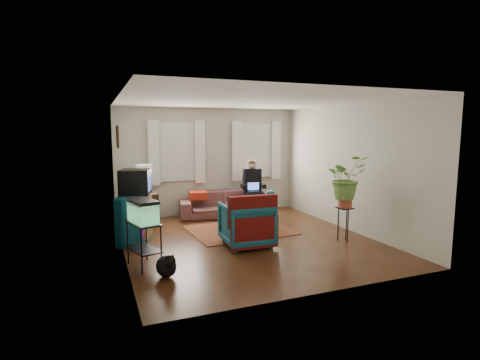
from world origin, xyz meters
name	(u,v)px	position (x,y,z in m)	size (l,w,h in m)	color
floor	(248,240)	(0.00, 0.00, 0.00)	(4.50, 5.00, 0.01)	#4F2B14
ceiling	(248,100)	(0.00, 0.00, 2.60)	(4.50, 5.00, 0.01)	white
wall_back	(209,162)	(0.00, 2.50, 1.30)	(4.50, 0.01, 2.60)	silver
wall_front	(326,193)	(0.00, -2.50, 1.30)	(4.50, 0.01, 2.60)	silver
wall_left	(121,177)	(-2.25, 0.00, 1.30)	(0.01, 5.00, 2.60)	silver
wall_right	(348,168)	(2.25, 0.00, 1.30)	(0.01, 5.00, 2.60)	silver
window_left	(177,152)	(-0.80, 2.48, 1.55)	(1.08, 0.04, 1.38)	white
window_right	(256,151)	(1.25, 2.48, 1.55)	(1.08, 0.04, 1.38)	white
curtains_left	(177,152)	(-0.80, 2.40, 1.55)	(1.36, 0.06, 1.50)	white
curtains_right	(257,151)	(1.25, 2.40, 1.55)	(1.36, 0.06, 1.50)	white
picture_frame	(118,137)	(-2.21, 0.85, 1.95)	(0.04, 0.32, 0.40)	#3D2616
area_rug	(240,230)	(0.11, 0.69, 0.01)	(2.00, 1.60, 0.01)	brown
sofa	(223,200)	(0.21, 2.05, 0.40)	(2.07, 0.82, 0.81)	brown
seated_person	(253,190)	(0.95, 1.93, 0.62)	(0.52, 0.64, 1.23)	black
side_table	(145,209)	(-1.65, 1.90, 0.35)	(0.48, 0.48, 0.70)	#372714
table_lamp	(144,180)	(-1.65, 1.90, 1.00)	(0.36, 0.36, 0.64)	white
dresser	(135,218)	(-1.99, 0.73, 0.44)	(0.49, 0.97, 0.87)	#125470
crt_tv	(135,182)	(-1.94, 0.82, 1.11)	(0.53, 0.49, 0.47)	black
aquarium_stand	(144,245)	(-2.00, -0.71, 0.34)	(0.34, 0.61, 0.68)	black
aquarium	(143,211)	(-2.00, -0.71, 0.86)	(0.31, 0.56, 0.36)	#7FD899
black_cat	(166,264)	(-1.77, -1.24, 0.19)	(0.28, 0.44, 0.37)	black
armchair	(246,222)	(-0.15, -0.29, 0.43)	(0.84, 0.78, 0.86)	#106261
serape_throw	(253,216)	(-0.16, -0.62, 0.61)	(0.86, 0.20, 0.71)	#9E0A0A
coffee_table	(251,216)	(0.43, 0.88, 0.24)	(1.15, 0.63, 0.48)	brown
cup_a	(241,205)	(0.17, 0.78, 0.53)	(0.13, 0.13, 0.10)	white
cup_b	(256,204)	(0.48, 0.69, 0.52)	(0.10, 0.10, 0.10)	beige
bowl	(262,202)	(0.75, 0.98, 0.50)	(0.23, 0.23, 0.06)	white
snack_tray	(234,204)	(0.12, 1.04, 0.50)	(0.35, 0.35, 0.04)	#B21414
birdcage	(271,198)	(0.83, 0.72, 0.64)	(0.19, 0.19, 0.33)	#115B6B
plant_stand	(344,224)	(1.66, -0.71, 0.32)	(0.27, 0.27, 0.64)	black
potted_plant	(346,184)	(1.66, -0.71, 1.08)	(0.73, 0.63, 0.81)	#599947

